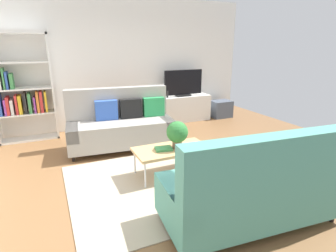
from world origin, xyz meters
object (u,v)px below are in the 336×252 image
bookshelf (21,92)px  storage_trunk (221,109)px  tv (183,83)px  couch_green (253,188)px  coffee_table (172,150)px  bottle_0 (167,94)px  vase_0 (161,94)px  couch_beige (121,124)px  potted_plant (177,133)px  tv_console (183,108)px  table_book_0 (164,149)px

bookshelf → storage_trunk: bearing=-1.5°
tv → bookshelf: 3.54m
couch_green → coffee_table: (-0.28, 1.42, -0.05)m
bookshelf → tv: bearing=-0.6°
bottle_0 → vase_0: bearing=147.4°
couch_beige → coffee_table: (0.38, -1.42, -0.06)m
tv → bottle_0: bearing=-177.4°
storage_trunk → potted_plant: (-2.54, -2.50, 0.43)m
tv_console → table_book_0: (-1.65, -2.59, 0.12)m
tv → vase_0: (-0.58, 0.07, -0.23)m
storage_trunk → vase_0: bearing=174.9°
couch_green → bottle_0: couch_green is taller
tv_console → bookshelf: size_ratio=0.67×
tv → couch_beige: bearing=-148.9°
bookshelf → table_book_0: size_ratio=8.75×
tv → coffee_table: bearing=-120.6°
potted_plant → bottle_0: (1.00, 2.56, 0.07)m
tv_console → bottle_0: (-0.44, -0.04, 0.40)m
coffee_table → table_book_0: (-0.13, -0.01, 0.04)m
coffee_table → bottle_0: (1.08, 2.54, 0.33)m
couch_beige → table_book_0: size_ratio=8.22×
couch_beige → coffee_table: bearing=110.6°
tv → bookshelf: bearing=179.4°
potted_plant → bookshelf: bearing=128.7°
couch_beige → bookshelf: bearing=-30.0°
bookshelf → potted_plant: size_ratio=5.21×
potted_plant → vase_0: potted_plant is taller
couch_beige → storage_trunk: size_ratio=3.80×
tv → potted_plant: tv is taller
coffee_table → tv_console: 2.99m
tv → table_book_0: 3.10m
tv → table_book_0: (-1.65, -2.57, -0.52)m
tv → potted_plant: bearing=-119.1°
tv_console → tv: tv is taller
tv → bottle_0: size_ratio=5.99×
couch_beige → table_book_0: (0.25, -1.43, -0.02)m
bottle_0 → table_book_0: bearing=-115.3°
tv → bookshelf: size_ratio=0.48×
vase_0 → potted_plant: bearing=-107.9°
vase_0 → bottle_0: size_ratio=0.95×
table_book_0 → bottle_0: size_ratio=1.44×
tv_console → potted_plant: 2.99m
couch_green → vase_0: (0.65, 4.05, 0.28)m
couch_beige → vase_0: (1.31, 1.21, 0.27)m
couch_green → bookshelf: size_ratio=0.94×
coffee_table → bookshelf: (-2.03, 2.60, 0.59)m
potted_plant → table_book_0: bearing=176.2°
coffee_table → vase_0: (0.93, 2.63, 0.33)m
couch_green → tv: bearing=78.0°
potted_plant → table_book_0: size_ratio=1.68×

